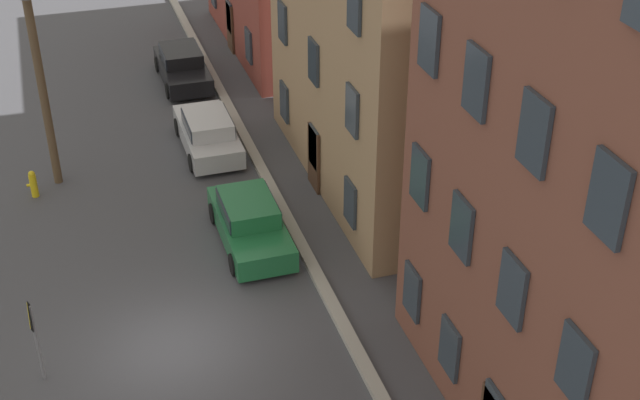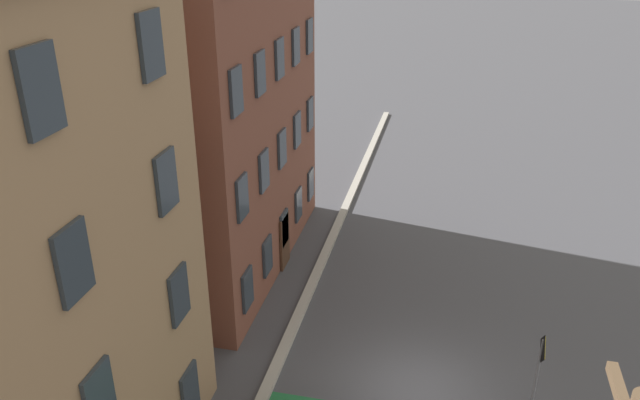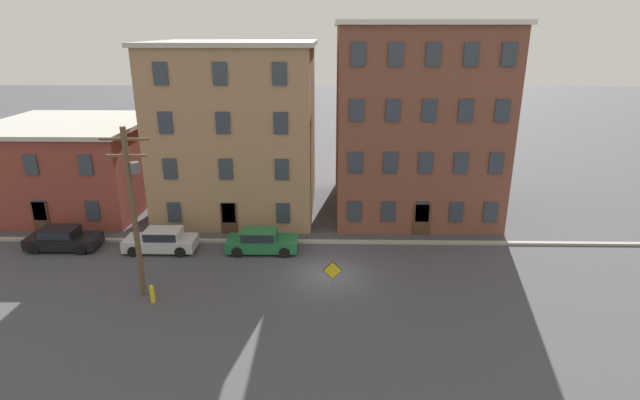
{
  "view_description": "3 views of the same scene",
  "coord_description": "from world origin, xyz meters",
  "px_view_note": "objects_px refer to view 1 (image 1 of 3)",
  "views": [
    {
      "loc": [
        18.19,
        -1.68,
        15.44
      ],
      "look_at": [
        -0.14,
        4.08,
        3.66
      ],
      "focal_mm": 50.0,
      "sensor_mm": 36.0,
      "label": 1
    },
    {
      "loc": [
        -14.89,
        -0.27,
        13.1
      ],
      "look_at": [
        -0.98,
        2.85,
        6.5
      ],
      "focal_mm": 35.0,
      "sensor_mm": 36.0,
      "label": 2
    },
    {
      "loc": [
        0.05,
        -25.39,
        13.2
      ],
      "look_at": [
        -0.49,
        2.32,
        3.7
      ],
      "focal_mm": 28.0,
      "sensor_mm": 36.0,
      "label": 3
    }
  ],
  "objects_px": {
    "caution_sign": "(33,328)",
    "fire_hydrant": "(33,184)",
    "car_silver": "(208,131)",
    "car_green": "(250,220)",
    "car_black": "(182,65)",
    "utility_pole": "(35,45)"
  },
  "relations": [
    {
      "from": "caution_sign",
      "to": "fire_hydrant",
      "type": "bearing_deg",
      "value": 179.07
    },
    {
      "from": "car_silver",
      "to": "fire_hydrant",
      "type": "xyz_separation_m",
      "value": [
        1.49,
        -6.19,
        -0.27
      ]
    },
    {
      "from": "car_silver",
      "to": "caution_sign",
      "type": "relative_size",
      "value": 1.81
    },
    {
      "from": "car_green",
      "to": "caution_sign",
      "type": "relative_size",
      "value": 1.81
    },
    {
      "from": "car_black",
      "to": "caution_sign",
      "type": "relative_size",
      "value": 1.81
    },
    {
      "from": "fire_hydrant",
      "to": "car_silver",
      "type": "bearing_deg",
      "value": 103.51
    },
    {
      "from": "car_black",
      "to": "fire_hydrant",
      "type": "distance_m",
      "value": 10.13
    },
    {
      "from": "fire_hydrant",
      "to": "car_green",
      "type": "bearing_deg",
      "value": 52.76
    },
    {
      "from": "car_green",
      "to": "caution_sign",
      "type": "bearing_deg",
      "value": -55.28
    },
    {
      "from": "car_black",
      "to": "caution_sign",
      "type": "height_order",
      "value": "caution_sign"
    },
    {
      "from": "car_black",
      "to": "utility_pole",
      "type": "xyz_separation_m",
      "value": [
        7.15,
        -5.58,
        4.25
      ]
    },
    {
      "from": "utility_pole",
      "to": "fire_hydrant",
      "type": "bearing_deg",
      "value": -48.04
    },
    {
      "from": "caution_sign",
      "to": "car_silver",
      "type": "bearing_deg",
      "value": 149.25
    },
    {
      "from": "car_green",
      "to": "caution_sign",
      "type": "height_order",
      "value": "caution_sign"
    },
    {
      "from": "utility_pole",
      "to": "car_green",
      "type": "bearing_deg",
      "value": 44.91
    },
    {
      "from": "car_silver",
      "to": "caution_sign",
      "type": "height_order",
      "value": "caution_sign"
    },
    {
      "from": "car_black",
      "to": "car_silver",
      "type": "height_order",
      "value": "same"
    },
    {
      "from": "utility_pole",
      "to": "caution_sign",
      "type": "bearing_deg",
      "value": -5.46
    },
    {
      "from": "caution_sign",
      "to": "utility_pole",
      "type": "distance_m",
      "value": 10.49
    },
    {
      "from": "car_black",
      "to": "car_green",
      "type": "xyz_separation_m",
      "value": [
        12.61,
        -0.13,
        0.0
      ]
    },
    {
      "from": "car_black",
      "to": "car_silver",
      "type": "distance_m",
      "value": 6.38
    },
    {
      "from": "fire_hydrant",
      "to": "caution_sign",
      "type": "bearing_deg",
      "value": -0.93
    }
  ]
}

